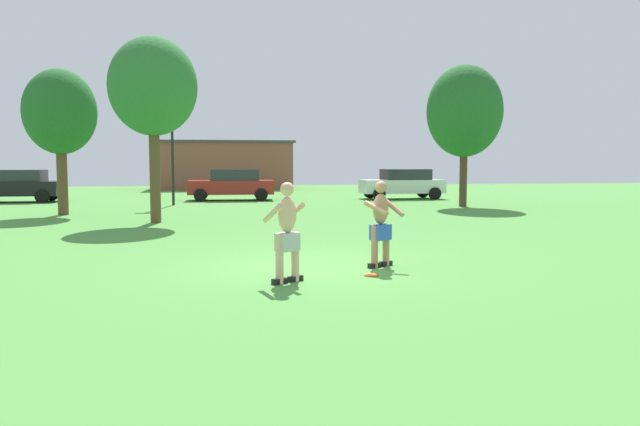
{
  "coord_description": "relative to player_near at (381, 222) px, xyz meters",
  "views": [
    {
      "loc": [
        -1.67,
        -11.23,
        1.96
      ],
      "look_at": [
        0.37,
        0.93,
        0.92
      ],
      "focal_mm": 34.21,
      "sensor_mm": 36.0,
      "label": 1
    }
  ],
  "objects": [
    {
      "name": "player_near",
      "position": [
        0.0,
        0.0,
        0.0
      ],
      "size": [
        0.76,
        0.75,
        1.61
      ],
      "color": "black",
      "rests_on": "ground_plane"
    },
    {
      "name": "frisbee",
      "position": [
        -0.39,
        -0.85,
        -0.83
      ],
      "size": [
        0.25,
        0.25,
        0.03
      ],
      "primitive_type": "cylinder",
      "color": "orange",
      "rests_on": "ground_plane"
    },
    {
      "name": "car_black_near_post",
      "position": [
        -12.74,
        20.76,
        -0.02
      ],
      "size": [
        4.32,
        2.05,
        1.58
      ],
      "color": "black",
      "rests_on": "ground_plane"
    },
    {
      "name": "tree_right_field",
      "position": [
        -8.65,
        12.82,
        2.91
      ],
      "size": [
        2.61,
        2.61,
        5.35
      ],
      "color": "brown",
      "rests_on": "ground_plane"
    },
    {
      "name": "outbuilding_behind_lot",
      "position": [
        -2.5,
        34.36,
        0.9
      ],
      "size": [
        9.88,
        5.48,
        3.47
      ],
      "color": "brown",
      "rests_on": "ground_plane"
    },
    {
      "name": "car_white_far_end",
      "position": [
        6.69,
        20.19,
        -0.02
      ],
      "size": [
        4.34,
        2.1,
        1.58
      ],
      "color": "white",
      "rests_on": "ground_plane"
    },
    {
      "name": "player_in_gray",
      "position": [
        -1.89,
        -1.19,
        0.02
      ],
      "size": [
        0.69,
        0.77,
        1.64
      ],
      "color": "black",
      "rests_on": "ground_plane"
    },
    {
      "name": "tree_left_field",
      "position": [
        7.66,
        14.46,
        3.31
      ],
      "size": [
        3.28,
        3.28,
        6.17
      ],
      "color": "#4C3823",
      "rests_on": "ground_plane"
    },
    {
      "name": "ground_plane",
      "position": [
        -1.32,
        0.29,
        -0.84
      ],
      "size": [
        80.0,
        80.0,
        0.0
      ],
      "primitive_type": "plane",
      "color": "#4C8E3D"
    },
    {
      "name": "lamp_post",
      "position": [
        -4.99,
        17.36,
        2.76
      ],
      "size": [
        0.6,
        0.24,
        5.89
      ],
      "color": "black",
      "rests_on": "ground_plane"
    },
    {
      "name": "tree_behind_players",
      "position": [
        -4.98,
        9.3,
        3.48
      ],
      "size": [
        2.8,
        2.8,
        5.93
      ],
      "color": "brown",
      "rests_on": "ground_plane"
    },
    {
      "name": "car_red_mid_lot",
      "position": [
        -2.28,
        20.55,
        -0.02
      ],
      "size": [
        4.35,
        2.12,
        1.58
      ],
      "color": "maroon",
      "rests_on": "ground_plane"
    }
  ]
}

